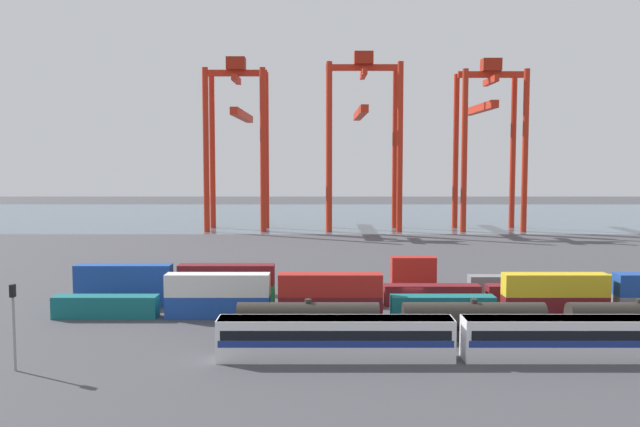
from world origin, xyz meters
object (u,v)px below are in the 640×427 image
(signal_mast, at_px, (16,315))
(gantry_crane_west, at_px, (241,127))
(shipping_container_3, at_px, (333,307))
(gantry_crane_east, at_px, (490,127))
(shipping_container_21, at_px, (316,285))
(shipping_container_11, at_px, (127,295))
(passenger_train, at_px, (461,337))
(freight_tank_row, at_px, (559,321))
(shipping_container_22, at_px, (416,285))
(gantry_crane_central, at_px, (365,124))
(shipping_container_0, at_px, (109,306))

(signal_mast, height_order, gantry_crane_west, gantry_crane_west)
(shipping_container_3, distance_m, gantry_crane_east, 113.32)
(signal_mast, xyz_separation_m, shipping_container_3, (27.93, 20.06, -3.67))
(signal_mast, bearing_deg, shipping_container_21, 52.59)
(shipping_container_3, relative_size, shipping_container_21, 2.00)
(shipping_container_11, distance_m, gantry_crane_east, 120.05)
(passenger_train, distance_m, freight_tank_row, 13.53)
(shipping_container_22, height_order, gantry_crane_central, gantry_crane_central)
(passenger_train, relative_size, shipping_container_11, 3.68)
(shipping_container_3, bearing_deg, shipping_container_21, 98.69)
(passenger_train, bearing_deg, shipping_container_0, 156.28)
(passenger_train, distance_m, shipping_container_3, 20.28)
(freight_tank_row, relative_size, gantry_crane_central, 1.43)
(freight_tank_row, xyz_separation_m, shipping_container_3, (-23.11, 9.55, -0.65))
(shipping_container_22, bearing_deg, gantry_crane_west, 111.15)
(passenger_train, relative_size, shipping_container_21, 7.37)
(passenger_train, distance_m, shipping_container_0, 41.34)
(shipping_container_21, height_order, gantry_crane_east, gantry_crane_east)
(gantry_crane_east, bearing_deg, shipping_container_22, -109.58)
(passenger_train, height_order, shipping_container_21, passenger_train)
(shipping_container_0, relative_size, gantry_crane_east, 0.27)
(shipping_container_21, distance_m, gantry_crane_east, 102.10)
(shipping_container_11, distance_m, shipping_container_22, 38.29)
(freight_tank_row, height_order, gantry_crane_west, gantry_crane_west)
(signal_mast, xyz_separation_m, gantry_crane_central, (37.96, 122.39, 22.66))
(freight_tank_row, relative_size, shipping_container_22, 10.87)
(gantry_crane_central, bearing_deg, freight_tank_row, -83.33)
(passenger_train, height_order, freight_tank_row, freight_tank_row)
(shipping_container_0, relative_size, gantry_crane_central, 0.26)
(signal_mast, relative_size, gantry_crane_west, 0.17)
(signal_mast, relative_size, shipping_container_21, 1.27)
(shipping_container_22, distance_m, gantry_crane_east, 96.86)
(gantry_crane_central, bearing_deg, shipping_container_3, -95.60)
(passenger_train, bearing_deg, shipping_container_22, 89.99)
(signal_mast, bearing_deg, passenger_train, 4.97)
(shipping_container_3, bearing_deg, shipping_container_22, 49.81)
(passenger_train, relative_size, shipping_container_3, 3.68)
(gantry_crane_west, xyz_separation_m, gantry_crane_east, (65.71, -0.94, 0.14))
(shipping_container_3, relative_size, shipping_container_11, 1.00)
(shipping_container_11, relative_size, gantry_crane_west, 0.27)
(shipping_container_3, xyz_separation_m, shipping_container_21, (-2.10, 13.71, 0.00))
(signal_mast, relative_size, gantry_crane_east, 0.17)
(signal_mast, distance_m, gantry_crane_east, 142.57)
(shipping_container_21, height_order, shipping_container_22, same)
(shipping_container_21, bearing_deg, gantry_crane_east, 62.93)
(shipping_container_3, height_order, shipping_container_11, same)
(shipping_container_11, bearing_deg, freight_tank_row, -18.44)
(shipping_container_0, height_order, gantry_crane_east, gantry_crane_east)
(gantry_crane_east, bearing_deg, shipping_container_21, -117.07)
(shipping_container_3, height_order, shipping_container_21, same)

